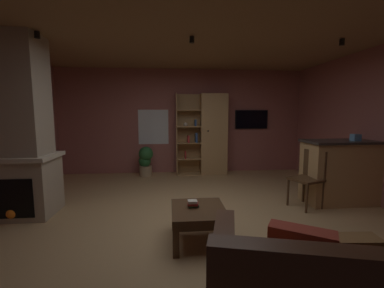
% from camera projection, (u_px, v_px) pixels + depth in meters
% --- Properties ---
extents(floor, '(6.13, 6.08, 0.02)m').
position_uv_depth(floor, '(195.00, 222.00, 3.53)').
color(floor, tan).
rests_on(floor, ground).
extents(wall_back, '(6.25, 0.06, 2.61)m').
position_uv_depth(wall_back, '(183.00, 122.00, 6.40)').
color(wall_back, '#9E5B56').
rests_on(wall_back, ground).
extents(ceiling, '(6.13, 6.08, 0.02)m').
position_uv_depth(ceiling, '(195.00, 26.00, 3.21)').
color(ceiling, '#8E6B47').
extents(window_pane_back, '(0.75, 0.01, 0.87)m').
position_uv_depth(window_pane_back, '(153.00, 127.00, 6.32)').
color(window_pane_back, white).
extents(stone_fireplace, '(0.97, 0.75, 2.61)m').
position_uv_depth(stone_fireplace, '(19.00, 137.00, 3.62)').
color(stone_fireplace, tan).
rests_on(stone_fireplace, ground).
extents(bookshelf_cabinet, '(1.25, 0.41, 1.99)m').
position_uv_depth(bookshelf_cabinet, '(210.00, 135.00, 6.23)').
color(bookshelf_cabinet, tan).
rests_on(bookshelf_cabinet, ground).
extents(kitchen_bar_counter, '(1.39, 0.62, 1.07)m').
position_uv_depth(kitchen_bar_counter, '(345.00, 171.00, 4.23)').
color(kitchen_bar_counter, tan).
rests_on(kitchen_bar_counter, ground).
extents(tissue_box, '(0.12, 0.12, 0.11)m').
position_uv_depth(tissue_box, '(356.00, 138.00, 4.09)').
color(tissue_box, '#598CBF').
rests_on(tissue_box, kitchen_bar_counter).
extents(coffee_table, '(0.63, 0.70, 0.41)m').
position_uv_depth(coffee_table, '(198.00, 215.00, 2.94)').
color(coffee_table, '#4C331E').
rests_on(coffee_table, ground).
extents(table_book_0, '(0.13, 0.11, 0.03)m').
position_uv_depth(table_book_0, '(193.00, 206.00, 2.98)').
color(table_book_0, '#387247').
rests_on(table_book_0, coffee_table).
extents(table_book_1, '(0.14, 0.12, 0.03)m').
position_uv_depth(table_book_1, '(193.00, 204.00, 2.96)').
color(table_book_1, '#B22D2D').
rests_on(table_book_1, coffee_table).
extents(table_book_2, '(0.11, 0.10, 0.03)m').
position_uv_depth(table_book_2, '(193.00, 202.00, 2.95)').
color(table_book_2, beige).
rests_on(table_book_2, coffee_table).
extents(dining_chair, '(0.54, 0.54, 0.92)m').
position_uv_depth(dining_chair, '(309.00, 175.00, 4.03)').
color(dining_chair, '#4C331E').
rests_on(dining_chair, ground).
extents(potted_floor_plant, '(0.35, 0.35, 0.72)m').
position_uv_depth(potted_floor_plant, '(145.00, 160.00, 6.04)').
color(potted_floor_plant, '#9E896B').
rests_on(potted_floor_plant, ground).
extents(wall_mounted_tv, '(0.85, 0.06, 0.48)m').
position_uv_depth(wall_mounted_tv, '(251.00, 119.00, 6.49)').
color(wall_mounted_tv, black).
extents(track_light_spot_0, '(0.07, 0.07, 0.09)m').
position_uv_depth(track_light_spot_0, '(37.00, 35.00, 3.31)').
color(track_light_spot_0, black).
extents(track_light_spot_1, '(0.07, 0.07, 0.09)m').
position_uv_depth(track_light_spot_1, '(192.00, 40.00, 3.52)').
color(track_light_spot_1, black).
extents(track_light_spot_2, '(0.07, 0.07, 0.09)m').
position_uv_depth(track_light_spot_2, '(342.00, 42.00, 3.64)').
color(track_light_spot_2, black).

